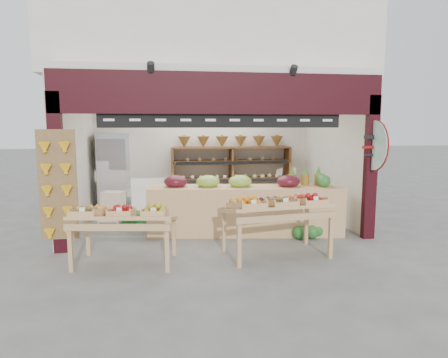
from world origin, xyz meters
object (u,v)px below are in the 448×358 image
(cardboard_stack, at_px, (123,213))
(display_table_right, at_px, (276,205))
(mid_counter, at_px, (244,208))
(display_table_left, at_px, (119,215))
(refrigerator, at_px, (114,174))
(watermelon_pile, at_px, (306,227))
(back_shelving, at_px, (231,163))

(cardboard_stack, distance_m, display_table_right, 3.58)
(mid_counter, xyz_separation_m, display_table_left, (-2.24, -1.32, 0.23))
(cardboard_stack, distance_m, display_table_left, 2.37)
(refrigerator, xyz_separation_m, mid_counter, (2.71, -2.21, -0.45))
(watermelon_pile, bearing_deg, mid_counter, 162.66)
(refrigerator, relative_size, cardboard_stack, 1.72)
(back_shelving, height_order, watermelon_pile, back_shelving)
(back_shelving, distance_m, refrigerator, 2.87)
(refrigerator, distance_m, mid_counter, 3.53)
(mid_counter, height_order, display_table_left, mid_counter)
(refrigerator, bearing_deg, watermelon_pile, -39.03)
(display_table_left, bearing_deg, mid_counter, 30.53)
(mid_counter, xyz_separation_m, display_table_right, (0.25, -1.35, 0.32))
(watermelon_pile, bearing_deg, refrigerator, 146.32)
(back_shelving, relative_size, display_table_right, 1.69)
(cardboard_stack, distance_m, mid_counter, 2.61)
(back_shelving, height_order, cardboard_stack, back_shelving)
(mid_counter, height_order, display_table_right, mid_counter)
(back_shelving, xyz_separation_m, watermelon_pile, (1.00, -2.70, -1.00))
(cardboard_stack, bearing_deg, display_table_left, -86.06)
(display_table_left, bearing_deg, back_shelving, 56.95)
(back_shelving, height_order, display_table_left, back_shelving)
(display_table_right, height_order, watermelon_pile, display_table_right)
(back_shelving, xyz_separation_m, mid_counter, (-0.14, -2.34, -0.67))
(watermelon_pile, bearing_deg, display_table_right, -131.73)
(back_shelving, bearing_deg, refrigerator, -177.38)
(cardboard_stack, relative_size, display_table_right, 0.64)
(refrigerator, distance_m, display_table_right, 4.64)
(display_table_right, bearing_deg, refrigerator, 129.71)
(cardboard_stack, xyz_separation_m, mid_counter, (2.40, -1.00, 0.24))
(back_shelving, bearing_deg, display_table_right, -88.37)
(refrigerator, bearing_deg, display_table_right, -55.63)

